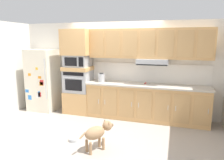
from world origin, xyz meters
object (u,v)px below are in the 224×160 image
(electric_kettle, at_px, (101,78))
(screwdriver, at_px, (146,83))
(dog, at_px, (98,132))
(refrigerator, at_px, (43,80))
(built_in_oven, at_px, (78,81))
(dog_food_bowl, at_px, (74,139))
(microwave, at_px, (78,61))

(electric_kettle, bearing_deg, screwdriver, 6.30)
(screwdriver, distance_m, dog, 2.06)
(refrigerator, xyz_separation_m, built_in_oven, (1.09, 0.07, 0.02))
(refrigerator, xyz_separation_m, electric_kettle, (1.79, 0.02, 0.15))
(dog_food_bowl, bearing_deg, electric_kettle, 89.04)
(microwave, distance_m, dog, 2.47)
(screwdriver, distance_m, electric_kettle, 1.17)
(built_in_oven, relative_size, dog_food_bowl, 3.50)
(microwave, height_order, screwdriver, microwave)
(microwave, bearing_deg, built_in_oven, 179.23)
(refrigerator, xyz_separation_m, dog, (2.36, -1.73, -0.53))
(refrigerator, xyz_separation_m, microwave, (1.09, 0.07, 0.58))
(microwave, bearing_deg, screwdriver, 2.48)
(refrigerator, bearing_deg, screwdriver, 2.88)
(built_in_oven, relative_size, dog, 1.06)
(microwave, relative_size, electric_kettle, 2.68)
(refrigerator, relative_size, dog, 2.67)
(refrigerator, distance_m, dog, 2.97)
(refrigerator, height_order, screwdriver, refrigerator)
(built_in_oven, xyz_separation_m, microwave, (0.00, -0.00, 0.56))
(built_in_oven, bearing_deg, screwdriver, 2.48)
(built_in_oven, bearing_deg, dog_food_bowl, -67.44)
(refrigerator, relative_size, built_in_oven, 2.51)
(built_in_oven, relative_size, electric_kettle, 2.92)
(electric_kettle, xyz_separation_m, dog, (0.56, -1.76, -0.69))
(refrigerator, height_order, built_in_oven, refrigerator)
(microwave, bearing_deg, dog, -54.92)
(dog, xyz_separation_m, dog_food_bowl, (-0.59, 0.17, -0.31))
(built_in_oven, distance_m, screwdriver, 1.87)
(built_in_oven, distance_m, electric_kettle, 0.72)
(built_in_oven, bearing_deg, electric_kettle, -3.85)
(microwave, height_order, electric_kettle, microwave)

